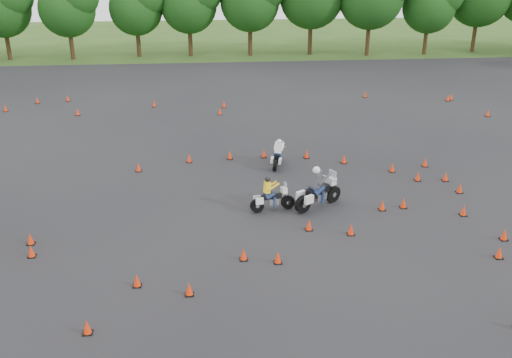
# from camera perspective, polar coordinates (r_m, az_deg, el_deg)

# --- Properties ---
(ground) EXTENTS (140.00, 140.00, 0.00)m
(ground) POSITION_cam_1_polar(r_m,az_deg,el_deg) (22.51, 0.93, -6.75)
(ground) COLOR #2D5119
(ground) RESTS_ON ground
(asphalt_pad) EXTENTS (62.00, 62.00, 0.00)m
(asphalt_pad) POSITION_cam_1_polar(r_m,az_deg,el_deg) (27.86, -0.38, -0.69)
(asphalt_pad) COLOR black
(asphalt_pad) RESTS_ON ground
(treeline) EXTENTS (87.00, 32.65, 10.98)m
(treeline) POSITION_cam_1_polar(r_m,az_deg,el_deg) (54.87, 1.56, 15.97)
(treeline) COLOR #164012
(treeline) RESTS_ON ground
(traffic_cones) EXTENTS (36.43, 33.49, 0.45)m
(traffic_cones) POSITION_cam_1_polar(r_m,az_deg,el_deg) (27.27, 0.54, -0.71)
(traffic_cones) COLOR red
(traffic_cones) RESTS_ON asphalt_pad
(rider_grey) EXTENTS (2.64, 2.08, 2.02)m
(rider_grey) POSITION_cam_1_polar(r_m,az_deg,el_deg) (25.41, 6.26, -0.73)
(rider_grey) COLOR #3C3D43
(rider_grey) RESTS_ON ground
(rider_yellow) EXTENTS (2.10, 0.97, 1.56)m
(rider_yellow) POSITION_cam_1_polar(r_m,az_deg,el_deg) (25.00, 1.71, -1.58)
(rider_yellow) COLOR yellow
(rider_yellow) RESTS_ON ground
(rider_white) EXTENTS (1.12, 2.11, 1.56)m
(rider_white) POSITION_cam_1_polar(r_m,az_deg,el_deg) (30.09, 2.08, 2.70)
(rider_white) COLOR white
(rider_white) RESTS_ON ground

